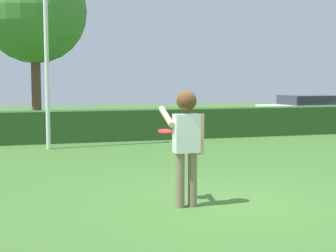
{
  "coord_description": "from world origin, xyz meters",
  "views": [
    {
      "loc": [
        -2.88,
        -7.2,
        1.95
      ],
      "look_at": [
        -0.55,
        0.89,
        1.15
      ],
      "focal_mm": 53.31,
      "sensor_mm": 36.0,
      "label": 1
    }
  ],
  "objects_px": {
    "lamppost": "(46,23)",
    "parked_car_white": "(308,108)",
    "frisbee": "(166,131)",
    "willow_tree": "(34,11)",
    "person": "(186,135)"
  },
  "relations": [
    {
      "from": "lamppost",
      "to": "parked_car_white",
      "type": "distance_m",
      "value": 12.44
    },
    {
      "from": "frisbee",
      "to": "parked_car_white",
      "type": "height_order",
      "value": "parked_car_white"
    },
    {
      "from": "lamppost",
      "to": "willow_tree",
      "type": "distance_m",
      "value": 5.79
    },
    {
      "from": "lamppost",
      "to": "person",
      "type": "bearing_deg",
      "value": -76.39
    },
    {
      "from": "person",
      "to": "parked_car_white",
      "type": "bearing_deg",
      "value": 51.44
    },
    {
      "from": "person",
      "to": "willow_tree",
      "type": "bearing_deg",
      "value": 98.36
    },
    {
      "from": "person",
      "to": "parked_car_white",
      "type": "relative_size",
      "value": 0.41
    },
    {
      "from": "person",
      "to": "willow_tree",
      "type": "distance_m",
      "value": 13.36
    },
    {
      "from": "frisbee",
      "to": "willow_tree",
      "type": "distance_m",
      "value": 12.93
    },
    {
      "from": "person",
      "to": "parked_car_white",
      "type": "xyz_separation_m",
      "value": [
        9.44,
        11.84,
        -0.42
      ]
    },
    {
      "from": "lamppost",
      "to": "willow_tree",
      "type": "bearing_deg",
      "value": 91.64
    },
    {
      "from": "frisbee",
      "to": "lamppost",
      "type": "relative_size",
      "value": 0.04
    },
    {
      "from": "lamppost",
      "to": "frisbee",
      "type": "bearing_deg",
      "value": -77.2
    },
    {
      "from": "frisbee",
      "to": "willow_tree",
      "type": "bearing_deg",
      "value": 97.73
    },
    {
      "from": "frisbee",
      "to": "lamppost",
      "type": "xyz_separation_m",
      "value": [
        -1.52,
        6.67,
        2.35
      ]
    }
  ]
}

